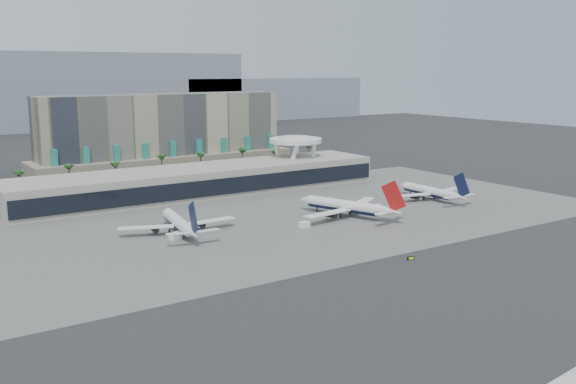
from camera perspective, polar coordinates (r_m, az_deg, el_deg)
ground at (r=199.30m, az=6.55°, el=-5.18°), size 900.00×900.00×0.00m
apron_pad at (r=242.36m, az=-1.90°, el=-2.21°), size 260.00×130.00×0.06m
mountain_ridge at (r=634.53m, az=-20.11°, el=7.98°), size 680.00×60.00×70.00m
hotel at (r=349.12m, az=-10.97°, el=4.43°), size 140.00×30.00×42.00m
terminal at (r=288.19m, az=-7.69°, el=1.12°), size 170.00×32.50×14.50m
saucer_structure at (r=319.32m, az=0.66°, el=4.33°), size 26.00×26.00×21.89m
palm_row at (r=321.97m, az=-9.36°, el=2.81°), size 157.80×2.80×13.10m
airliner_left at (r=220.53m, az=-9.65°, el=-2.71°), size 40.26×41.76×14.50m
airliner_centre at (r=242.94m, az=5.30°, el=-1.25°), size 42.95×44.40×15.94m
airliner_right at (r=279.81m, az=12.56°, el=0.05°), size 39.79×40.97×14.14m
service_vehicle_a at (r=213.96m, az=-9.96°, el=-3.85°), size 4.93×3.80×2.17m
service_vehicle_b at (r=225.85m, az=1.43°, el=-2.92°), size 4.12×2.53×2.04m
taxiway_sign at (r=191.82m, az=10.86°, el=-5.80°), size 2.23×0.96×1.02m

